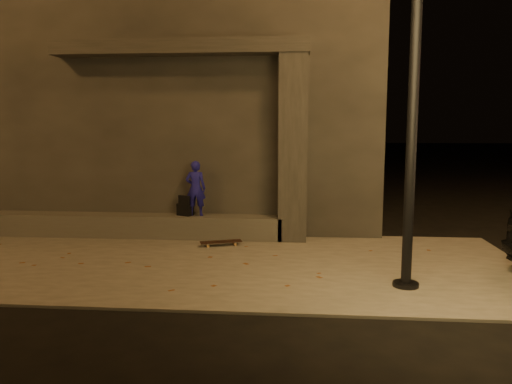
# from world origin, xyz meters

# --- Properties ---
(ground) EXTENTS (120.00, 120.00, 0.00)m
(ground) POSITION_xyz_m (0.00, 0.00, 0.00)
(ground) COLOR black
(ground) RESTS_ON ground
(sidewalk) EXTENTS (11.00, 4.40, 0.04)m
(sidewalk) POSITION_xyz_m (0.00, 2.00, 0.02)
(sidewalk) COLOR #605B55
(sidewalk) RESTS_ON ground
(building) EXTENTS (9.00, 5.10, 5.22)m
(building) POSITION_xyz_m (-1.00, 6.49, 2.61)
(building) COLOR #33302E
(building) RESTS_ON ground
(ledge) EXTENTS (6.00, 0.55, 0.45)m
(ledge) POSITION_xyz_m (-1.50, 3.75, 0.27)
(ledge) COLOR #55524D
(ledge) RESTS_ON sidewalk
(column) EXTENTS (0.55, 0.55, 3.60)m
(column) POSITION_xyz_m (1.70, 3.75, 1.84)
(column) COLOR #33302E
(column) RESTS_ON sidewalk
(canopy) EXTENTS (5.00, 0.70, 0.28)m
(canopy) POSITION_xyz_m (-0.50, 3.80, 3.78)
(canopy) COLOR #33302E
(canopy) RESTS_ON column
(skateboarder) EXTENTS (0.41, 0.28, 1.11)m
(skateboarder) POSITION_xyz_m (-0.23, 3.75, 1.04)
(skateboarder) COLOR #191796
(skateboarder) RESTS_ON ledge
(backpack) EXTENTS (0.35, 0.29, 0.42)m
(backpack) POSITION_xyz_m (-0.45, 3.75, 0.63)
(backpack) COLOR black
(backpack) RESTS_ON ledge
(skateboard) EXTENTS (0.80, 0.46, 0.09)m
(skateboard) POSITION_xyz_m (0.37, 3.10, 0.11)
(skateboard) COLOR black
(skateboard) RESTS_ON sidewalk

